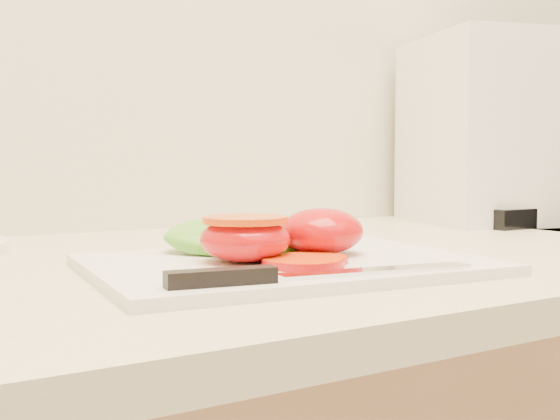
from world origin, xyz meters
TOP-DOWN VIEW (x-y plane):
  - cutting_board at (-0.35, 1.56)m, footprint 0.38×0.29m
  - tomato_half_dome at (-0.30, 1.58)m, footprint 0.08×0.08m
  - tomato_half_cut at (-0.39, 1.57)m, footprint 0.08×0.08m
  - tomato_slice_0 at (-0.36, 1.52)m, footprint 0.07×0.07m
  - tomato_slice_1 at (-0.34, 1.53)m, footprint 0.06×0.06m
  - lettuce_leaf_0 at (-0.36, 1.64)m, footprint 0.18×0.15m
  - lettuce_leaf_1 at (-0.31, 1.64)m, footprint 0.14×0.14m
  - knife at (-0.41, 1.47)m, footprint 0.26×0.05m
  - appliance at (0.20, 1.83)m, footprint 0.26×0.30m

SIDE VIEW (x-z plane):
  - cutting_board at x=-0.35m, z-range 0.93..0.94m
  - tomato_slice_1 at x=-0.34m, z-range 0.94..0.95m
  - tomato_slice_0 at x=-0.36m, z-range 0.94..0.95m
  - knife at x=-0.41m, z-range 0.94..0.95m
  - lettuce_leaf_1 at x=-0.31m, z-range 0.94..0.97m
  - lettuce_leaf_0 at x=-0.36m, z-range 0.94..0.97m
  - tomato_half_cut at x=-0.39m, z-range 0.94..0.98m
  - tomato_half_dome at x=-0.30m, z-range 0.94..0.99m
  - appliance at x=0.20m, z-range 0.93..1.23m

